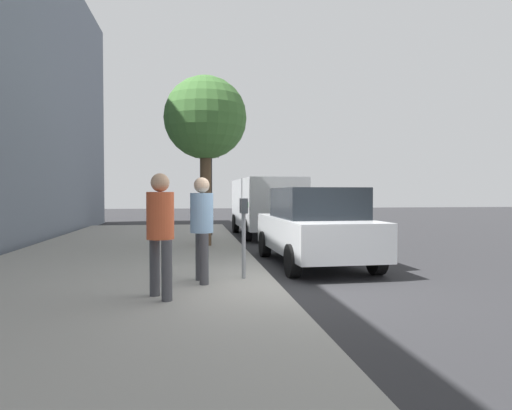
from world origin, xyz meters
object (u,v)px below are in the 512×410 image
at_px(parking_meter, 244,221).
at_px(pedestrian_bystander, 160,225).
at_px(parked_sedan_near, 315,226).
at_px(pedestrian_at_meter, 202,221).
at_px(parked_van_far, 266,203).
at_px(street_tree, 205,119).
at_px(traffic_signal, 213,167).

relative_size(parking_meter, pedestrian_bystander, 0.79).
height_order(parking_meter, parked_sedan_near, parked_sedan_near).
bearing_deg(pedestrian_at_meter, parking_meter, 9.54).
height_order(parked_van_far, street_tree, street_tree).
height_order(pedestrian_bystander, parked_van_far, parked_van_far).
bearing_deg(parking_meter, parked_sedan_near, -41.81).
height_order(pedestrian_at_meter, street_tree, street_tree).
bearing_deg(parking_meter, pedestrian_bystander, 133.96).
distance_m(pedestrian_bystander, traffic_signal, 9.55).
bearing_deg(pedestrian_at_meter, parked_sedan_near, 32.67).
relative_size(parking_meter, traffic_signal, 0.39).
xyz_separation_m(parked_van_far, street_tree, (-3.89, 2.39, 2.50)).
height_order(parked_van_far, traffic_signal, traffic_signal).
bearing_deg(pedestrian_at_meter, street_tree, 78.28).
bearing_deg(parked_sedan_near, street_tree, 39.24).
bearing_deg(street_tree, parking_meter, -174.18).
distance_m(parked_sedan_near, traffic_signal, 6.53).
distance_m(parked_sedan_near, parked_van_far, 6.83).
distance_m(pedestrian_at_meter, pedestrian_bystander, 1.21).
distance_m(parked_sedan_near, street_tree, 4.74).
distance_m(parking_meter, parked_van_far, 9.12).
relative_size(pedestrian_bystander, parked_van_far, 0.34).
distance_m(parking_meter, pedestrian_bystander, 1.87).
relative_size(pedestrian_at_meter, pedestrian_bystander, 0.99).
distance_m(pedestrian_bystander, street_tree, 6.87).
height_order(parking_meter, traffic_signal, traffic_signal).
relative_size(pedestrian_at_meter, street_tree, 0.37).
relative_size(pedestrian_bystander, traffic_signal, 0.50).
height_order(pedestrian_bystander, parked_sedan_near, pedestrian_bystander).
relative_size(pedestrian_at_meter, parked_sedan_near, 0.40).
bearing_deg(pedestrian_bystander, parked_sedan_near, 16.90).
distance_m(pedestrian_at_meter, parked_van_far, 9.54).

